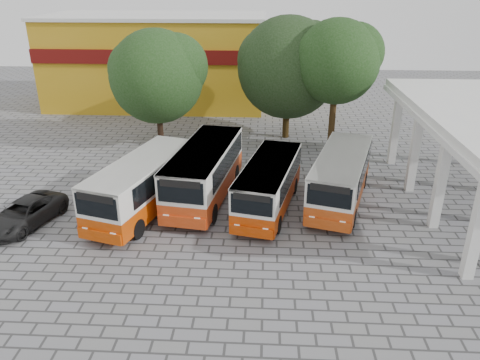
# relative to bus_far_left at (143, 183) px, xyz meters

# --- Properties ---
(ground) EXTENTS (90.00, 90.00, 0.00)m
(ground) POSITION_rel_bus_far_left_xyz_m (6.93, -2.64, -1.67)
(ground) COLOR slate
(ground) RESTS_ON ground
(shophouse_block) EXTENTS (20.40, 10.40, 8.30)m
(shophouse_block) POSITION_rel_bus_far_left_xyz_m (-4.07, 23.34, 2.49)
(shophouse_block) COLOR #B38412
(shophouse_block) RESTS_ON ground
(bus_far_left) EXTENTS (4.58, 8.48, 2.88)m
(bus_far_left) POSITION_rel_bus_far_left_xyz_m (0.00, 0.00, 0.00)
(bus_far_left) COLOR #B93700
(bus_far_left) RESTS_ON ground
(bus_centre_left) EXTENTS (3.74, 8.65, 3.01)m
(bus_centre_left) POSITION_rel_bus_far_left_xyz_m (3.01, 1.76, 0.07)
(bus_centre_left) COLOR #B5350C
(bus_centre_left) RESTS_ON ground
(bus_centre_right) EXTENTS (3.77, 7.71, 2.64)m
(bus_centre_right) POSITION_rel_bus_far_left_xyz_m (6.54, 0.62, -0.14)
(bus_centre_right) COLOR #B53100
(bus_centre_right) RESTS_ON ground
(bus_far_right) EXTENTS (4.51, 8.31, 2.82)m
(bus_far_right) POSITION_rel_bus_far_left_xyz_m (10.44, 1.61, -0.04)
(bus_far_right) COLOR #B13D0C
(bus_far_right) RESTS_ON ground
(tree_left) EXTENTS (6.87, 6.54, 8.38)m
(tree_left) POSITION_rel_bus_far_left_xyz_m (-1.27, 10.49, 3.66)
(tree_left) COLOR black
(tree_left) RESTS_ON ground
(tree_middle) EXTENTS (7.85, 7.47, 9.08)m
(tree_middle) POSITION_rel_bus_far_left_xyz_m (7.98, 13.05, 3.93)
(tree_middle) COLOR #34240D
(tree_middle) RESTS_ON ground
(tree_right) EXTENTS (6.08, 5.79, 9.09)m
(tree_right) POSITION_rel_bus_far_left_xyz_m (11.14, 10.76, 4.71)
(tree_right) COLOR #412C15
(tree_right) RESTS_ON ground
(parked_car) EXTENTS (3.33, 5.03, 1.28)m
(parked_car) POSITION_rel_bus_far_left_xyz_m (-5.66, -1.77, -1.03)
(parked_car) COLOR black
(parked_car) RESTS_ON ground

